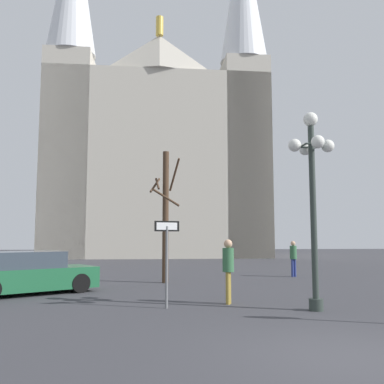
# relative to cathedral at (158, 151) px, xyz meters

# --- Properties ---
(ground_plane) EXTENTS (120.00, 120.00, 0.00)m
(ground_plane) POSITION_rel_cathedral_xyz_m (2.79, -35.97, -10.57)
(ground_plane) COLOR #38383D
(cathedral) EXTENTS (21.05, 13.66, 34.45)m
(cathedral) POSITION_rel_cathedral_xyz_m (0.00, 0.00, 0.00)
(cathedral) COLOR #BCB5A5
(cathedral) RESTS_ON ground
(one_way_arrow_sign) EXTENTS (0.67, 0.22, 2.29)m
(one_way_arrow_sign) POSITION_rel_cathedral_xyz_m (0.06, -31.09, -9.08)
(one_way_arrow_sign) COLOR slate
(one_way_arrow_sign) RESTS_ON ground
(street_lamp) EXTENTS (1.24, 1.24, 5.16)m
(street_lamp) POSITION_rel_cathedral_xyz_m (3.84, -31.78, -7.24)
(street_lamp) COLOR #2D3833
(street_lamp) RESTS_ON ground
(bare_tree) EXTENTS (1.28, 1.25, 5.45)m
(bare_tree) POSITION_rel_cathedral_xyz_m (0.18, -24.79, -7.71)
(bare_tree) COLOR #473323
(bare_tree) RESTS_ON ground
(parked_car_near_green) EXTENTS (4.43, 3.79, 1.39)m
(parked_car_near_green) POSITION_rel_cathedral_xyz_m (-4.40, -27.88, -9.91)
(parked_car_near_green) COLOR #1E5B38
(parked_car_near_green) RESTS_ON ground
(pedestrian_walking) EXTENTS (0.32, 0.32, 1.68)m
(pedestrian_walking) POSITION_rel_cathedral_xyz_m (6.31, -22.65, -9.55)
(pedestrian_walking) COLOR navy
(pedestrian_walking) RESTS_ON ground
(pedestrian_standing) EXTENTS (0.32, 0.32, 1.79)m
(pedestrian_standing) POSITION_rel_cathedral_xyz_m (1.81, -30.52, -9.48)
(pedestrian_standing) COLOR olive
(pedestrian_standing) RESTS_ON ground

